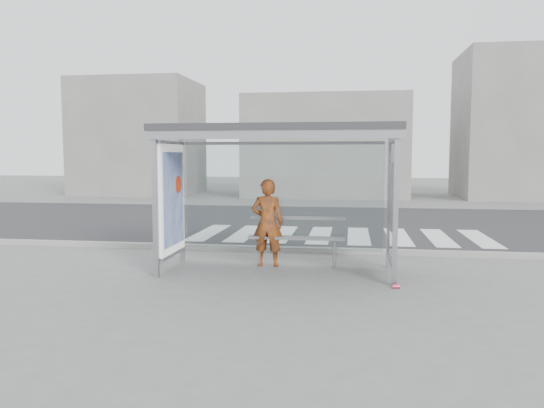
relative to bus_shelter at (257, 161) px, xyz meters
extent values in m
plane|color=#60605D|center=(0.37, -0.06, -1.98)|extent=(80.00, 80.00, 0.00)
cube|color=#252527|center=(0.37, 6.94, -1.98)|extent=(30.00, 10.00, 0.01)
cube|color=gray|center=(0.37, 1.89, -1.92)|extent=(30.00, 0.18, 0.12)
cube|color=silver|center=(-2.13, 4.44, -1.98)|extent=(0.55, 3.00, 0.00)
cube|color=silver|center=(-1.13, 4.44, -1.98)|extent=(0.55, 3.00, 0.00)
cube|color=silver|center=(-0.13, 4.44, -1.98)|extent=(0.55, 3.00, 0.00)
cube|color=silver|center=(0.87, 4.44, -1.98)|extent=(0.55, 3.00, 0.00)
cube|color=silver|center=(1.87, 4.44, -1.98)|extent=(0.55, 3.00, 0.00)
cube|color=silver|center=(2.87, 4.44, -1.98)|extent=(0.55, 3.00, 0.00)
cube|color=silver|center=(3.87, 4.44, -1.98)|extent=(0.55, 3.00, 0.00)
cube|color=silver|center=(4.87, 4.44, -1.98)|extent=(0.55, 3.00, 0.00)
cube|color=gray|center=(-1.63, -0.76, -0.73)|extent=(0.08, 0.08, 2.50)
cube|color=gray|center=(2.37, -0.76, -0.73)|extent=(0.08, 0.08, 2.50)
cube|color=gray|center=(-1.63, 0.64, -0.73)|extent=(0.08, 0.08, 2.50)
cube|color=gray|center=(2.37, 0.64, -0.73)|extent=(0.08, 0.08, 2.50)
cube|color=#2D2D30|center=(0.37, -0.06, 0.58)|extent=(4.25, 1.65, 0.12)
cube|color=gray|center=(0.37, -0.82, 0.47)|extent=(4.25, 0.06, 0.18)
cube|color=white|center=(0.37, 0.64, -0.68)|extent=(3.80, 0.02, 2.00)
cube|color=white|center=(-1.63, -0.06, -0.68)|extent=(0.15, 1.25, 2.00)
cube|color=blue|center=(-1.54, -0.06, -0.68)|extent=(0.01, 1.10, 1.70)
cylinder|color=red|center=(-1.53, 0.19, -0.43)|extent=(0.02, 0.32, 0.32)
cube|color=white|center=(2.37, -0.06, -0.68)|extent=(0.03, 1.25, 2.00)
cube|color=beige|center=(2.34, -0.01, -0.58)|extent=(0.03, 0.86, 1.16)
cube|color=slate|center=(-9.63, 17.94, 1.02)|extent=(6.00, 5.00, 6.00)
cube|color=slate|center=(0.37, 17.94, 0.52)|extent=(8.00, 5.00, 5.00)
cube|color=slate|center=(9.37, 17.94, 1.52)|extent=(5.00, 5.00, 7.00)
imported|color=orange|center=(0.12, 0.42, -1.16)|extent=(0.61, 0.40, 1.66)
cube|color=slate|center=(0.67, 0.41, -1.43)|extent=(1.81, 0.22, 0.05)
cylinder|color=slate|center=(-0.03, 0.41, -1.72)|extent=(0.07, 0.07, 0.53)
cylinder|color=slate|center=(1.38, 0.41, -1.72)|extent=(0.07, 0.07, 0.53)
cube|color=slate|center=(0.67, 0.60, -1.08)|extent=(1.81, 0.04, 0.06)
cylinder|color=#E84463|center=(2.39, -0.95, -1.95)|extent=(0.13, 0.08, 0.07)
camera|label=1|loc=(1.67, -9.34, 0.12)|focal=35.00mm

